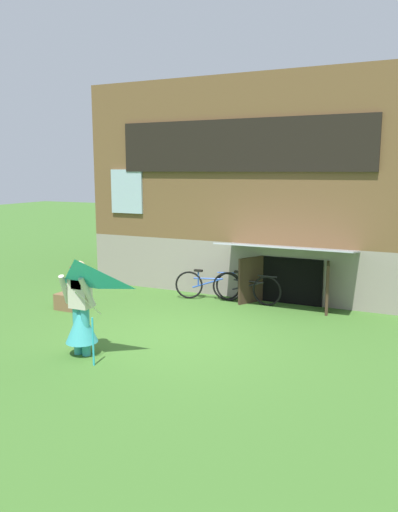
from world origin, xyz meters
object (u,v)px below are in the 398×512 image
Objects in this scene: bicycle_black at (248,288)px; wooden_crate at (69,301)px; bicycle_blue at (208,285)px; kite at (76,288)px; person at (81,316)px.

bicycle_black is 3.10× the size of wooden_crate.
bicycle_black is at bearing -12.26° from bicycle_blue.
bicycle_blue reaches higher than wooden_crate.
bicycle_black is 0.96m from bicycle_blue.
kite is 3.10× the size of wooden_crate.
bicycle_black is at bearing 31.73° from wooden_crate.
bicycle_black is (1.02, 4.72, -0.92)m from kite.
bicycle_blue is 3.13m from wooden_crate.
bicycle_blue is (-0.96, -0.06, -0.01)m from bicycle_black.
person is 3.05× the size of wooden_crate.
bicycle_black is 3.95m from wooden_crate.
person is 1.05× the size of bicycle_blue.
person is 0.92m from kite.
bicycle_black is 1.07× the size of bicycle_blue.
bicycle_black reaches higher than bicycle_blue.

